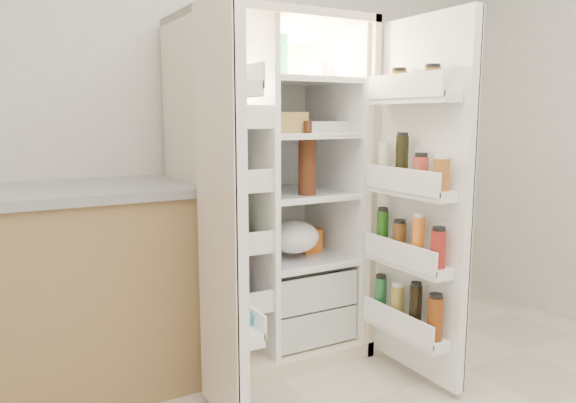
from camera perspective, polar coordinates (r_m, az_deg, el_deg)
wall_back at (r=3.22m, az=-7.08°, el=9.76°), size 4.00×0.02×2.70m
refrigerator at (r=3.00m, az=-2.14°, el=-1.71°), size 0.92×0.70×1.80m
freezer_door at (r=2.23m, az=-6.89°, el=-1.66°), size 0.15×0.40×1.72m
fridge_door at (r=2.68m, az=13.61°, el=-0.41°), size 0.17×0.58×1.72m
kitchen_counter at (r=2.78m, az=-23.78°, el=-8.75°), size 1.35×0.72×0.98m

